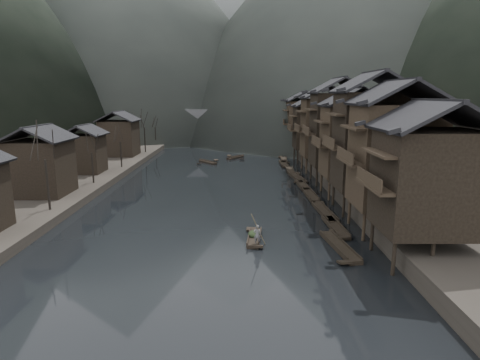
{
  "coord_description": "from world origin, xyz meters",
  "views": [
    {
      "loc": [
        3.15,
        -37.19,
        12.71
      ],
      "look_at": [
        3.25,
        10.84,
        2.5
      ],
      "focal_mm": 30.0,
      "sensor_mm": 36.0,
      "label": 1
    }
  ],
  "objects": [
    {
      "name": "moored_sampans",
      "position": [
        12.1,
        26.68,
        0.2
      ],
      "size": [
        2.73,
        73.09,
        0.47
      ],
      "color": "black",
      "rests_on": "water"
    },
    {
      "name": "hero_sampan",
      "position": [
        4.51,
        -3.16,
        0.2
      ],
      "size": [
        1.51,
        5.08,
        0.44
      ],
      "color": "black",
      "rests_on": "water"
    },
    {
      "name": "midriver_boats",
      "position": [
        -0.19,
        41.31,
        0.2
      ],
      "size": [
        9.06,
        10.7,
        0.44
      ],
      "color": "black",
      "rests_on": "water"
    },
    {
      "name": "left_houses",
      "position": [
        -20.5,
        20.12,
        5.66
      ],
      "size": [
        8.1,
        53.2,
        8.73
      ],
      "color": "black",
      "rests_on": "left_bank"
    },
    {
      "name": "stone_bridge",
      "position": [
        -0.0,
        72.0,
        5.11
      ],
      "size": [
        40.0,
        6.0,
        9.0
      ],
      "color": "#4C4C4F",
      "rests_on": "ground"
    },
    {
      "name": "right_bank",
      "position": [
        35.0,
        40.0,
        0.9
      ],
      "size": [
        40.0,
        200.0,
        1.8
      ],
      "primitive_type": "cube",
      "color": "#2D2823",
      "rests_on": "ground"
    },
    {
      "name": "stilt_houses",
      "position": [
        17.28,
        19.07,
        8.84
      ],
      "size": [
        9.0,
        67.6,
        15.39
      ],
      "color": "black",
      "rests_on": "ground"
    },
    {
      "name": "bamboo_pole",
      "position": [
        4.89,
        -4.91,
        4.1
      ],
      "size": [
        1.58,
        1.74,
        3.81
      ],
      "primitive_type": "cylinder",
      "rotation": [
        0.53,
        0.0,
        -0.73
      ],
      "color": "#8C7A51",
      "rests_on": "boatman"
    },
    {
      "name": "cargo_heap",
      "position": [
        4.49,
        -2.93,
        0.77
      ],
      "size": [
        1.11,
        1.45,
        0.66
      ],
      "primitive_type": "ellipsoid",
      "color": "black",
      "rests_on": "hero_sampan"
    },
    {
      "name": "bare_trees",
      "position": [
        -17.0,
        23.64,
        6.21
      ],
      "size": [
        3.8,
        73.12,
        7.59
      ],
      "color": "black",
      "rests_on": "left_bank"
    },
    {
      "name": "hills",
      "position": [
        4.89,
        169.74,
        57.65
      ],
      "size": [
        320.0,
        380.0,
        128.81
      ],
      "color": "black",
      "rests_on": "ground"
    },
    {
      "name": "left_bank",
      "position": [
        -35.0,
        40.0,
        0.6
      ],
      "size": [
        40.0,
        200.0,
        1.2
      ],
      "primitive_type": "cube",
      "color": "#2D2823",
      "rests_on": "ground"
    },
    {
      "name": "water",
      "position": [
        0.0,
        0.0,
        0.0
      ],
      "size": [
        300.0,
        300.0,
        0.0
      ],
      "primitive_type": "plane",
      "color": "black",
      "rests_on": "ground"
    },
    {
      "name": "boatman",
      "position": [
        4.69,
        -4.91,
        1.32
      ],
      "size": [
        0.7,
        0.51,
        1.76
      ],
      "primitive_type": "imported",
      "rotation": [
        0.0,
        0.0,
        2.99
      ],
      "color": "#5E5E61",
      "rests_on": "hero_sampan"
    }
  ]
}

